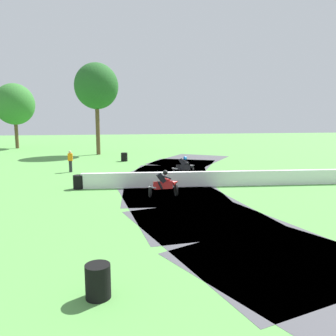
{
  "coord_description": "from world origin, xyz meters",
  "views": [
    {
      "loc": [
        -3.24,
        -19.17,
        4.15
      ],
      "look_at": [
        0.22,
        1.55,
        0.9
      ],
      "focal_mm": 35.59,
      "sensor_mm": 36.0,
      "label": 1
    }
  ],
  "objects": [
    {
      "name": "tree_far_left",
      "position": [
        -15.73,
        27.54,
        5.74
      ],
      "size": [
        5.07,
        5.07,
        8.42
      ],
      "color": "brown",
      "rests_on": "ground"
    },
    {
      "name": "track_marshal",
      "position": [
        -6.42,
        6.53,
        0.82
      ],
      "size": [
        0.34,
        0.24,
        1.63
      ],
      "color": "#232328",
      "rests_on": "ground"
    },
    {
      "name": "safety_barrier",
      "position": [
        5.76,
        -0.4,
        0.45
      ],
      "size": [
        21.73,
        1.8,
        0.9
      ],
      "primitive_type": "cube",
      "rotation": [
        0.0,
        0.0,
        4.64
      ],
      "color": "white",
      "rests_on": "ground"
    },
    {
      "name": "tree_far_right",
      "position": [
        -4.81,
        18.32,
        7.36
      ],
      "size": [
        4.69,
        4.69,
        9.87
      ],
      "color": "brown",
      "rests_on": "ground"
    },
    {
      "name": "tire_stack_mid_a",
      "position": [
        -5.26,
        0.34,
        0.4
      ],
      "size": [
        0.6,
        0.6,
        0.8
      ],
      "color": "black",
      "rests_on": "ground"
    },
    {
      "name": "tire_stack_near",
      "position": [
        -2.2,
        12.12,
        0.4
      ],
      "size": [
        0.61,
        0.61,
        0.8
      ],
      "color": "black",
      "rests_on": "ground"
    },
    {
      "name": "ground_plane",
      "position": [
        0.0,
        0.0,
        0.0
      ],
      "size": [
        120.0,
        120.0,
        0.0
      ],
      "primitive_type": "plane",
      "color": "#569947"
    },
    {
      "name": "track_asphalt",
      "position": [
        1.51,
        -0.1,
        0.0
      ],
      "size": [
        11.97,
        35.05,
        0.01
      ],
      "color": "#47474C",
      "rests_on": "ground"
    },
    {
      "name": "motorcycle_chase_red",
      "position": [
        -0.62,
        -2.28,
        0.66
      ],
      "size": [
        1.68,
        0.75,
        1.42
      ],
      "color": "black",
      "rests_on": "ground"
    },
    {
      "name": "tire_stack_mid_b",
      "position": [
        -3.65,
        -11.84,
        0.4
      ],
      "size": [
        0.59,
        0.59,
        0.8
      ],
      "color": "black",
      "rests_on": "ground"
    },
    {
      "name": "motorcycle_lead_black",
      "position": [
        1.71,
        3.56,
        0.66
      ],
      "size": [
        1.71,
        0.92,
        1.43
      ],
      "color": "black",
      "rests_on": "ground"
    }
  ]
}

